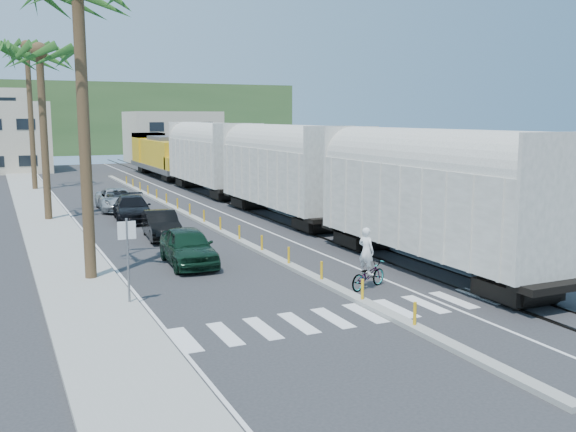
% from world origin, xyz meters
% --- Properties ---
extents(ground, '(140.00, 140.00, 0.00)m').
position_xyz_m(ground, '(0.00, 0.00, 0.00)').
color(ground, '#28282B').
rests_on(ground, ground).
extents(sidewalk, '(3.00, 90.00, 0.15)m').
position_xyz_m(sidewalk, '(-8.50, 25.00, 0.07)').
color(sidewalk, gray).
rests_on(sidewalk, ground).
extents(rails, '(1.56, 100.00, 0.06)m').
position_xyz_m(rails, '(5.00, 28.00, 0.03)').
color(rails, black).
rests_on(rails, ground).
extents(median, '(0.45, 60.00, 0.85)m').
position_xyz_m(median, '(0.00, 19.96, 0.09)').
color(median, gray).
rests_on(median, ground).
extents(crosswalk, '(14.00, 2.20, 0.01)m').
position_xyz_m(crosswalk, '(0.00, -2.00, 0.01)').
color(crosswalk, silver).
rests_on(crosswalk, ground).
extents(lane_markings, '(9.42, 90.00, 0.01)m').
position_xyz_m(lane_markings, '(-2.15, 25.00, 0.00)').
color(lane_markings, silver).
rests_on(lane_markings, ground).
extents(freight_train, '(3.00, 60.94, 5.85)m').
position_xyz_m(freight_train, '(5.00, 22.76, 2.91)').
color(freight_train, '#A29F94').
rests_on(freight_train, ground).
extents(palm_trees, '(3.50, 37.20, 13.75)m').
position_xyz_m(palm_trees, '(-8.10, 22.70, 10.81)').
color(palm_trees, brown).
rests_on(palm_trees, ground).
extents(street_sign, '(0.60, 0.08, 3.00)m').
position_xyz_m(street_sign, '(-7.30, 2.00, 1.97)').
color(street_sign, slate).
rests_on(street_sign, ground).
extents(buildings, '(38.00, 27.00, 10.00)m').
position_xyz_m(buildings, '(-6.41, 71.66, 4.36)').
color(buildings, '#BBAC94').
rests_on(buildings, ground).
extents(hillside, '(80.00, 20.00, 12.00)m').
position_xyz_m(hillside, '(0.00, 100.00, 6.00)').
color(hillside, '#385628').
rests_on(hillside, ground).
extents(car_lead, '(2.40, 4.92, 1.61)m').
position_xyz_m(car_lead, '(-3.79, 7.13, 0.80)').
color(car_lead, black).
rests_on(car_lead, ground).
extents(car_second, '(2.27, 4.67, 1.46)m').
position_xyz_m(car_second, '(-3.40, 13.55, 0.73)').
color(car_second, black).
rests_on(car_second, ground).
extents(car_third, '(3.20, 5.67, 1.52)m').
position_xyz_m(car_third, '(-3.60, 20.04, 0.76)').
color(car_third, black).
rests_on(car_third, ground).
extents(car_rear, '(2.79, 5.46, 1.47)m').
position_xyz_m(car_rear, '(-3.67, 24.97, 0.74)').
color(car_rear, '#B5B8BA').
rests_on(car_rear, ground).
extents(cyclist, '(2.01, 2.39, 2.31)m').
position_xyz_m(cyclist, '(1.19, 0.59, 0.72)').
color(cyclist, '#9EA0A5').
rests_on(cyclist, ground).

